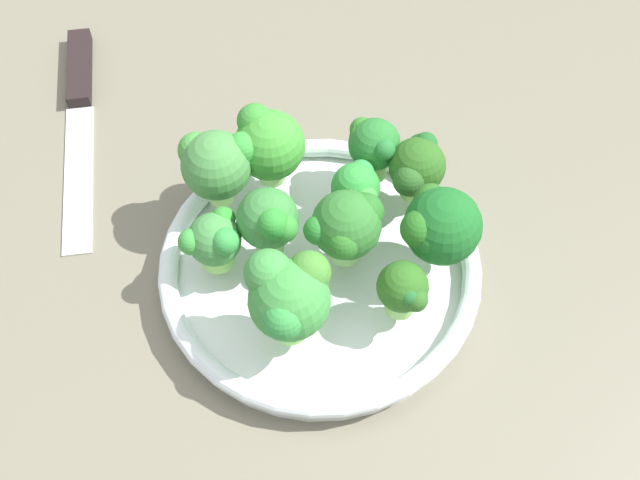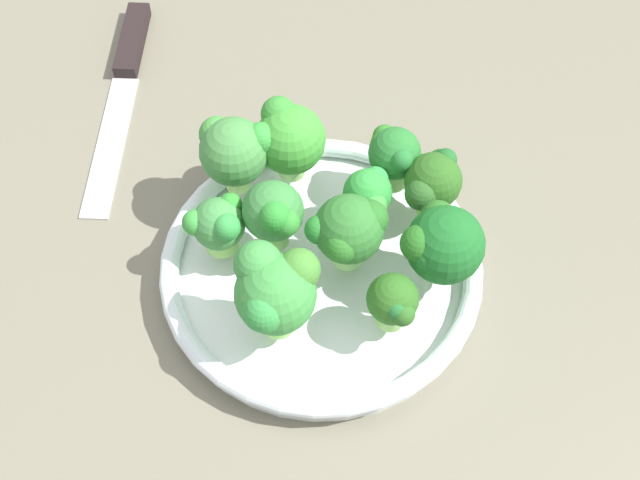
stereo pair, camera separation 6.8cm
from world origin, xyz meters
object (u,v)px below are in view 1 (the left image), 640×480
(bowl, at_px, (320,269))
(broccoli_floret_9, at_px, (269,221))
(broccoli_floret_8, at_px, (216,163))
(broccoli_floret_5, at_px, (347,227))
(broccoli_floret_3, at_px, (404,290))
(broccoli_floret_0, at_px, (288,297))
(broccoli_floret_1, at_px, (357,189))
(broccoli_floret_7, at_px, (214,240))
(broccoli_floret_4, at_px, (417,166))
(broccoli_floret_6, at_px, (373,146))
(broccoli_floret_2, at_px, (267,145))
(knife, at_px, (79,105))
(broccoli_floret_10, at_px, (439,226))

(bowl, xyz_separation_m, broccoli_floret_9, (-0.04, 0.02, 0.06))
(broccoli_floret_8, bearing_deg, broccoli_floret_5, -37.10)
(broccoli_floret_3, bearing_deg, broccoli_floret_0, -176.71)
(broccoli_floret_1, bearing_deg, broccoli_floret_8, 165.04)
(broccoli_floret_7, bearing_deg, broccoli_floret_4, 15.04)
(broccoli_floret_0, height_order, broccoli_floret_1, broccoli_floret_0)
(broccoli_floret_6, xyz_separation_m, broccoli_floret_7, (-0.14, -0.07, -0.01))
(broccoli_floret_4, distance_m, broccoli_floret_7, 0.18)
(broccoli_floret_0, relative_size, broccoli_floret_2, 1.08)
(broccoli_floret_7, bearing_deg, broccoli_floret_9, 5.64)
(broccoli_floret_1, relative_size, broccoli_floret_2, 0.70)
(broccoli_floret_8, height_order, knife, broccoli_floret_8)
(bowl, bearing_deg, knife, 132.73)
(broccoli_floret_7, xyz_separation_m, broccoli_floret_10, (0.18, -0.02, 0.01))
(broccoli_floret_6, bearing_deg, bowl, -124.02)
(bowl, relative_size, broccoli_floret_1, 5.08)
(broccoli_floret_9, relative_size, knife, 0.25)
(broccoli_floret_3, distance_m, broccoli_floret_5, 0.07)
(broccoli_floret_10, bearing_deg, broccoli_floret_2, 141.79)
(bowl, relative_size, broccoli_floret_8, 3.58)
(broccoli_floret_0, xyz_separation_m, broccoli_floret_9, (-0.01, 0.07, -0.01))
(broccoli_floret_0, distance_m, broccoli_floret_6, 0.17)
(broccoli_floret_1, bearing_deg, broccoli_floret_4, 12.26)
(broccoli_floret_7, xyz_separation_m, broccoli_floret_9, (0.04, 0.00, 0.01))
(broccoli_floret_4, xyz_separation_m, broccoli_floret_5, (-0.07, -0.05, 0.00))
(broccoli_floret_5, xyz_separation_m, broccoli_floret_7, (-0.10, 0.01, -0.01))
(broccoli_floret_9, height_order, knife, broccoli_floret_9)
(broccoli_floret_6, bearing_deg, broccoli_floret_9, -144.09)
(broccoli_floret_6, height_order, broccoli_floret_10, broccoli_floret_10)
(bowl, xyz_separation_m, broccoli_floret_8, (-0.08, 0.08, 0.06))
(bowl, distance_m, broccoli_floret_8, 0.12)
(broccoli_floret_7, bearing_deg, bowl, -7.49)
(broccoli_floret_0, height_order, broccoli_floret_9, broccoli_floret_0)
(broccoli_floret_2, xyz_separation_m, broccoli_floret_10, (0.13, -0.10, -0.00))
(broccoli_floret_3, height_order, knife, broccoli_floret_3)
(knife, bearing_deg, broccoli_floret_8, -48.42)
(broccoli_floret_10, bearing_deg, broccoli_floret_9, 170.08)
(broccoli_floret_1, relative_size, broccoli_floret_6, 0.86)
(broccoli_floret_2, distance_m, broccoli_floret_9, 0.08)
(broccoli_floret_7, height_order, broccoli_floret_9, broccoli_floret_9)
(broccoli_floret_8, bearing_deg, broccoli_floret_6, 3.52)
(broccoli_floret_5, relative_size, broccoli_floret_7, 1.31)
(broccoli_floret_1, height_order, broccoli_floret_6, broccoli_floret_6)
(broccoli_floret_2, bearing_deg, broccoli_floret_6, -4.51)
(bowl, bearing_deg, broccoli_floret_1, 51.08)
(broccoli_floret_4, relative_size, broccoli_floret_6, 1.00)
(broccoli_floret_6, height_order, broccoli_floret_9, broccoli_floret_9)
(broccoli_floret_6, height_order, knife, broccoli_floret_6)
(broccoli_floret_10, bearing_deg, broccoli_floret_4, 93.86)
(broccoli_floret_0, xyz_separation_m, broccoli_floret_10, (0.13, 0.05, -0.01))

